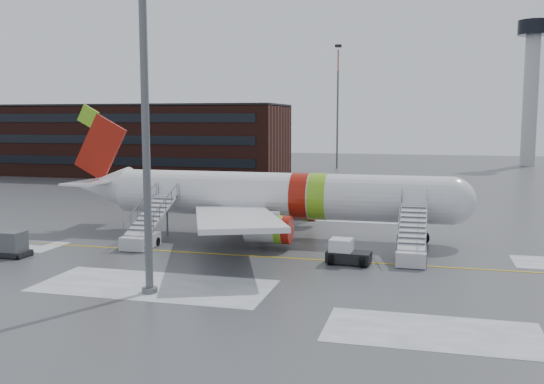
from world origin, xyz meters
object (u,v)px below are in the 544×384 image
(airliner, at_px, (267,196))
(light_mast_near, at_px, (145,90))
(airstair_fwd, at_px, (412,246))
(uld_container, at_px, (12,245))
(pushback_tug, at_px, (346,253))
(airstair_aft, at_px, (145,233))

(airliner, distance_m, light_mast_near, 19.96)
(airstair_fwd, distance_m, uld_container, 28.47)
(light_mast_near, bearing_deg, airstair_fwd, 39.06)
(pushback_tug, bearing_deg, airstair_fwd, 22.63)
(airstair_fwd, distance_m, light_mast_near, 21.15)
(airstair_aft, xyz_separation_m, pushback_tug, (15.97, -1.81, -0.31))
(pushback_tug, bearing_deg, uld_container, -170.56)
(pushback_tug, xyz_separation_m, light_mast_near, (-9.96, -9.80, 10.70))
(light_mast_near, bearing_deg, airliner, 83.31)
(pushback_tug, relative_size, light_mast_near, 0.14)
(airstair_aft, height_order, light_mast_near, light_mast_near)
(airstair_fwd, relative_size, airstair_aft, 1.00)
(airstair_aft, xyz_separation_m, uld_container, (-7.58, -5.73, -0.21))
(airstair_fwd, relative_size, pushback_tug, 2.51)
(airstair_aft, bearing_deg, airstair_fwd, 0.00)
(pushback_tug, xyz_separation_m, uld_container, (-23.55, -3.91, 0.11))
(airstair_aft, bearing_deg, uld_container, -142.93)
(airliner, distance_m, airstair_fwd, 14.02)
(uld_container, bearing_deg, airliner, 37.97)
(airliner, bearing_deg, uld_container, -142.03)
(airliner, height_order, pushback_tug, airliner)
(airstair_fwd, distance_m, airstair_aft, 20.31)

